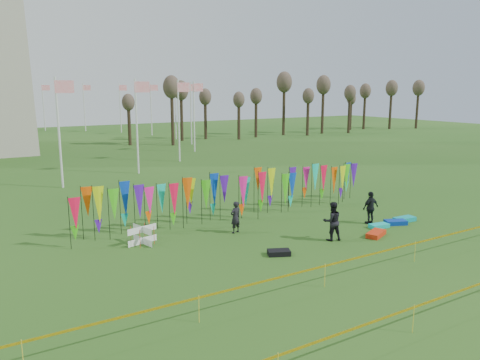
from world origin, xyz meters
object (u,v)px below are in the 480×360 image
kite_bag_black (279,253)px  kite_bag_red (376,234)px  person_right (371,208)px  kite_bag_teal (405,219)px  person_mid (332,221)px  box_kite (142,235)px  kite_bag_blue (396,222)px  kite_bag_turquoise (379,226)px  person_left (235,217)px

kite_bag_black → kite_bag_red: bearing=-3.1°
person_right → kite_bag_teal: (1.96, -0.67, -0.77)m
person_mid → kite_bag_red: (2.31, -0.67, -0.83)m
kite_bag_teal → person_mid: bearing=-176.1°
box_kite → kite_bag_blue: box_kite is taller
person_right → kite_bag_turquoise: (-0.15, -0.79, -0.78)m
kite_bag_turquoise → kite_bag_teal: (2.11, 0.12, 0.02)m
kite_bag_turquoise → kite_bag_blue: (1.21, -0.04, 0.02)m
person_mid → kite_bag_black: (-3.37, -0.37, -0.83)m
person_mid → kite_bag_turquoise: (3.54, 0.26, -0.84)m
kite_bag_blue → kite_bag_teal: same height
kite_bag_red → kite_bag_black: kite_bag_red is taller
box_kite → kite_bag_turquoise: size_ratio=0.86×
person_left → person_right: bearing=147.8°
box_kite → kite_bag_teal: (13.64, -3.74, -0.32)m
box_kite → kite_bag_black: (4.61, -4.49, -0.33)m
person_right → kite_bag_black: size_ratio=1.82×
person_left → kite_bag_red: size_ratio=1.26×
person_right → kite_bag_black: (-7.06, -1.42, -0.77)m
box_kite → person_mid: bearing=-27.3°
person_mid → kite_bag_teal: person_mid is taller
box_kite → person_mid: (7.99, -4.13, 0.50)m
kite_bag_red → kite_bag_blue: bearing=20.2°
person_right → person_mid: bearing=17.2°
kite_bag_turquoise → kite_bag_black: bearing=-174.8°
kite_bag_red → kite_bag_teal: kite_bag_red is taller
person_right → kite_bag_teal: bearing=162.2°
person_right → kite_bag_red: 2.34m
kite_bag_red → kite_bag_teal: (3.34, 1.05, -0.00)m
box_kite → kite_bag_blue: size_ratio=0.78×
person_left → person_right: size_ratio=0.92×
person_mid → kite_bag_blue: bearing=-159.5°
person_mid → box_kite: bearing=-9.6°
kite_bag_turquoise → kite_bag_black: size_ratio=1.05×
person_mid → kite_bag_red: size_ratio=1.46×
kite_bag_blue → kite_bag_red: bearing=-159.8°
person_left → kite_bag_turquoise: person_left is taller
person_right → kite_bag_turquoise: bearing=80.4°
person_left → kite_bag_teal: 9.54m
person_left → kite_bag_blue: person_left is taller
box_kite → kite_bag_teal: size_ratio=0.72×
kite_bag_blue → kite_bag_red: (-2.44, -0.90, 0.00)m
kite_bag_blue → person_mid: bearing=-177.3°
person_left → box_kite: bearing=-22.9°
box_kite → kite_bag_red: (10.29, -4.80, -0.32)m
kite_bag_turquoise → kite_bag_teal: 2.12m
person_mid → person_left: bearing=-27.4°
person_left → kite_bag_teal: size_ratio=1.32×
box_kite → person_mid: 9.00m
box_kite → kite_bag_turquoise: box_kite is taller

